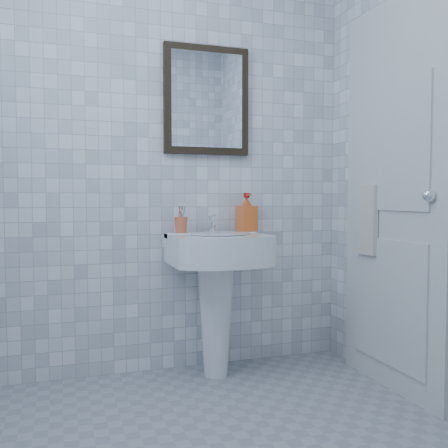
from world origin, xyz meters
name	(u,v)px	position (x,y,z in m)	size (l,w,h in m)	color
wall_back	(161,152)	(0.00, 1.20, 1.25)	(2.20, 0.02, 2.50)	white
washbasin	(217,280)	(0.26, 0.98, 0.54)	(0.52, 0.38, 0.80)	white
faucet	(212,225)	(0.26, 1.08, 0.84)	(0.04, 0.09, 0.11)	silver
toothbrush_cup	(181,225)	(0.09, 1.09, 0.84)	(0.07, 0.07, 0.09)	#D9613C
soap_dispenser	(247,212)	(0.48, 1.10, 0.90)	(0.10, 0.10, 0.22)	#DD5315
wall_mirror	(207,100)	(0.26, 1.18, 1.55)	(0.50, 0.04, 0.62)	black
bathroom_door	(394,196)	(1.08, 0.55, 1.00)	(0.04, 0.80, 2.00)	silver
towel_ring	(371,187)	(1.06, 0.73, 1.05)	(0.18, 0.18, 0.01)	silver
hand_towel	(367,220)	(1.04, 0.73, 0.87)	(0.03, 0.16, 0.38)	beige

